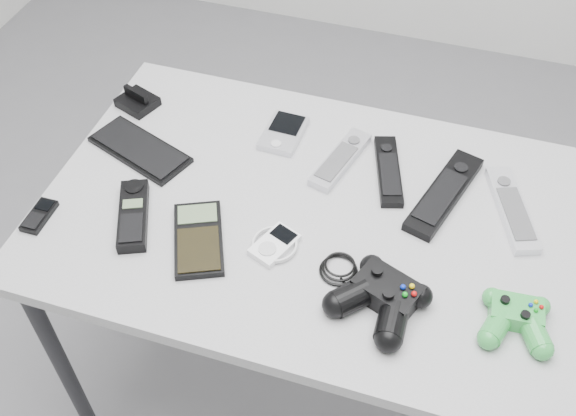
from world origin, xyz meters
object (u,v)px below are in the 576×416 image
(pda_keyboard, at_px, (140,149))
(mobile_phone, at_px, (39,216))
(pda, at_px, (283,132))
(controller_black, at_px, (382,296))
(remote_silver_b, at_px, (512,208))
(remote_black_a, at_px, (388,170))
(mp3_player, at_px, (275,244))
(cordless_handset, at_px, (133,215))
(remote_silver_a, at_px, (341,159))
(calculator, at_px, (198,239))
(remote_black_b, at_px, (444,193))
(controller_green, at_px, (516,318))
(desk, at_px, (316,233))

(pda_keyboard, distance_m, mobile_phone, 0.26)
(pda, height_order, controller_black, controller_black)
(remote_silver_b, bearing_deg, remote_black_a, 151.71)
(pda, height_order, mp3_player, pda)
(cordless_handset, bearing_deg, remote_silver_a, 15.17)
(remote_black_a, height_order, calculator, remote_black_a)
(remote_silver_b, relative_size, controller_black, 0.83)
(mobile_phone, relative_size, cordless_handset, 0.49)
(remote_black_b, height_order, controller_green, controller_green)
(remote_black_b, bearing_deg, calculator, -132.34)
(cordless_handset, relative_size, controller_green, 1.30)
(remote_black_b, bearing_deg, cordless_handset, -140.27)
(pda, height_order, calculator, pda)
(remote_silver_b, bearing_deg, remote_black_b, 158.68)
(desk, xyz_separation_m, remote_silver_b, (0.37, 0.12, 0.07))
(mp3_player, bearing_deg, calculator, -145.30)
(desk, height_order, mp3_player, mp3_player)
(pda, height_order, remote_black_a, same)
(desk, height_order, remote_silver_b, remote_silver_b)
(pda_keyboard, height_order, cordless_handset, cordless_handset)
(remote_silver_a, xyz_separation_m, mp3_player, (-0.06, -0.26, -0.00))
(remote_black_a, bearing_deg, cordless_handset, -165.04)
(remote_black_a, distance_m, remote_black_b, 0.12)
(pda, height_order, remote_black_b, remote_black_b)
(mp3_player, distance_m, controller_green, 0.45)
(mp3_player, bearing_deg, mobile_phone, -149.09)
(remote_black_b, relative_size, mobile_phone, 2.96)
(remote_silver_b, relative_size, cordless_handset, 1.28)
(desk, height_order, remote_black_a, remote_black_a)
(cordless_handset, xyz_separation_m, calculator, (0.14, -0.01, -0.00))
(remote_silver_a, height_order, controller_black, controller_black)
(remote_black_b, height_order, controller_black, controller_black)
(pda_keyboard, xyz_separation_m, mp3_player, (0.36, -0.16, 0.00))
(cordless_handset, bearing_deg, pda_keyboard, 88.89)
(remote_black_a, bearing_deg, mobile_phone, -169.00)
(pda, distance_m, remote_silver_b, 0.50)
(remote_silver_b, distance_m, controller_black, 0.35)
(remote_black_b, height_order, mp3_player, remote_black_b)
(pda_keyboard, distance_m, remote_silver_a, 0.43)
(pda_keyboard, relative_size, remote_black_b, 0.90)
(desk, height_order, cordless_handset, cordless_handset)
(remote_silver_a, height_order, remote_black_b, remote_black_b)
(pda_keyboard, distance_m, controller_green, 0.83)
(pda_keyboard, bearing_deg, controller_black, -1.19)
(desk, bearing_deg, remote_silver_b, 17.63)
(pda, distance_m, mp3_player, 0.31)
(pda_keyboard, xyz_separation_m, remote_black_b, (0.64, 0.06, 0.01))
(remote_silver_b, height_order, controller_green, controller_green)
(pda_keyboard, relative_size, remote_silver_b, 1.03)
(remote_silver_b, relative_size, calculator, 1.23)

